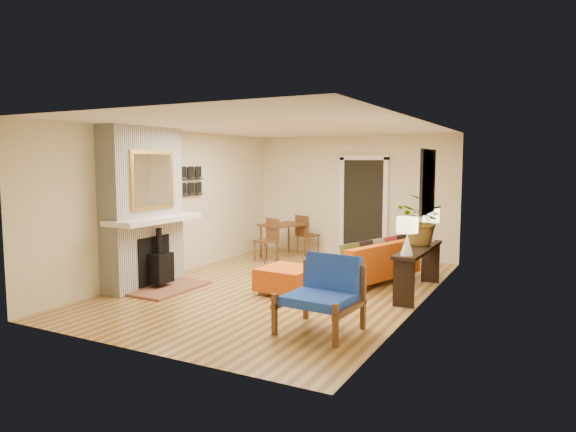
# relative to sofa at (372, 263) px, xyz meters

# --- Properties ---
(room_shell) EXTENTS (6.50, 6.50, 6.50)m
(room_shell) POSITION_rel_sofa_xyz_m (-0.59, 1.61, 0.91)
(room_shell) COLOR tan
(room_shell) RESTS_ON ground
(fireplace) EXTENTS (1.09, 1.68, 2.60)m
(fireplace) POSITION_rel_sofa_xyz_m (-3.19, -2.02, 0.91)
(fireplace) COLOR white
(fireplace) RESTS_ON ground
(sofa) EXTENTS (1.38, 2.09, 0.76)m
(sofa) POSITION_rel_sofa_xyz_m (0.00, 0.00, 0.00)
(sofa) COLOR silver
(sofa) RESTS_ON ground
(ottoman) EXTENTS (0.86, 0.86, 0.41)m
(ottoman) POSITION_rel_sofa_xyz_m (-0.93, -1.34, -0.10)
(ottoman) COLOR silver
(ottoman) RESTS_ON ground
(blue_chair) EXTENTS (0.93, 0.91, 0.90)m
(blue_chair) POSITION_rel_sofa_xyz_m (0.27, -2.66, 0.15)
(blue_chair) COLOR brown
(blue_chair) RESTS_ON ground
(dining_table) EXTENTS (1.06, 1.66, 0.88)m
(dining_table) POSITION_rel_sofa_xyz_m (-2.39, 1.34, 0.24)
(dining_table) COLOR brown
(dining_table) RESTS_ON ground
(console_table) EXTENTS (0.34, 1.85, 0.72)m
(console_table) POSITION_rel_sofa_xyz_m (0.88, -0.42, 0.24)
(console_table) COLOR black
(console_table) RESTS_ON ground
(lamp_near) EXTENTS (0.30, 0.30, 0.54)m
(lamp_near) POSITION_rel_sofa_xyz_m (0.88, -1.15, 0.73)
(lamp_near) COLOR white
(lamp_near) RESTS_ON console_table
(lamp_far) EXTENTS (0.30, 0.30, 0.54)m
(lamp_far) POSITION_rel_sofa_xyz_m (0.88, 0.31, 0.73)
(lamp_far) COLOR white
(lamp_far) RESTS_ON console_table
(houseplant) EXTENTS (0.87, 0.80, 0.81)m
(houseplant) POSITION_rel_sofa_xyz_m (0.87, -0.17, 0.80)
(houseplant) COLOR #1E5919
(houseplant) RESTS_ON console_table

